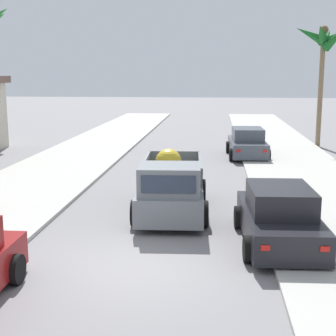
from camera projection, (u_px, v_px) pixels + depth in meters
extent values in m
plane|color=slate|center=(138.00, 266.00, 11.36)|extent=(160.00, 160.00, 0.00)
cube|color=#B2AFA8|center=(64.00, 165.00, 23.59)|extent=(4.64, 60.00, 0.12)
cube|color=#B2AFA8|center=(296.00, 169.00, 22.58)|extent=(4.64, 60.00, 0.12)
cube|color=silver|center=(83.00, 165.00, 23.51)|extent=(0.16, 60.00, 0.10)
cube|color=silver|center=(276.00, 169.00, 22.66)|extent=(0.16, 60.00, 0.10)
cube|color=slate|center=(172.00, 193.00, 15.73)|extent=(2.17, 5.19, 0.80)
cube|color=slate|center=(170.00, 179.00, 14.01)|extent=(1.79, 1.58, 0.80)
cube|color=#283342|center=(171.00, 173.00, 14.76)|extent=(1.38, 0.13, 0.44)
cube|color=#283342|center=(168.00, 184.00, 13.26)|extent=(1.46, 0.13, 0.48)
cube|color=slate|center=(200.00, 167.00, 16.41)|extent=(0.26, 3.30, 0.56)
cube|color=slate|center=(145.00, 167.00, 16.49)|extent=(0.26, 3.30, 0.56)
cube|color=slate|center=(174.00, 159.00, 18.07)|extent=(1.88, 0.19, 0.56)
cube|color=silver|center=(174.00, 181.00, 18.32)|extent=(1.83, 0.21, 0.20)
cylinder|color=black|center=(204.00, 214.00, 14.23)|extent=(0.30, 0.77, 0.76)
cylinder|color=black|center=(136.00, 213.00, 14.32)|extent=(0.30, 0.77, 0.76)
cylinder|color=black|center=(202.00, 190.00, 17.11)|extent=(0.30, 0.77, 0.76)
cylinder|color=black|center=(145.00, 189.00, 17.20)|extent=(0.30, 0.77, 0.76)
cube|color=red|center=(195.00, 173.00, 18.19)|extent=(0.22, 0.05, 0.18)
cube|color=red|center=(154.00, 173.00, 18.26)|extent=(0.22, 0.05, 0.18)
sphere|color=gold|center=(168.00, 162.00, 16.51)|extent=(0.88, 0.88, 0.88)
cube|color=black|center=(278.00, 224.00, 12.75)|extent=(1.95, 4.28, 0.72)
cube|color=black|center=(280.00, 199.00, 12.52)|extent=(1.61, 2.17, 0.64)
cube|color=#283342|center=(274.00, 191.00, 13.48)|extent=(1.37, 0.14, 0.52)
cube|color=#283342|center=(287.00, 210.00, 11.57)|extent=(1.34, 0.14, 0.50)
cylinder|color=black|center=(238.00, 217.00, 14.11)|extent=(0.25, 0.65, 0.64)
cylinder|color=black|center=(303.00, 218.00, 14.02)|extent=(0.25, 0.65, 0.64)
cylinder|color=black|center=(248.00, 249.00, 11.56)|extent=(0.25, 0.65, 0.64)
cylinder|color=black|center=(327.00, 250.00, 11.47)|extent=(0.25, 0.65, 0.64)
cube|color=red|center=(265.00, 248.00, 10.69)|extent=(0.20, 0.05, 0.12)
cube|color=white|center=(246.00, 200.00, 14.83)|extent=(0.20, 0.05, 0.10)
cube|color=red|center=(325.00, 249.00, 10.63)|extent=(0.20, 0.05, 0.12)
cube|color=white|center=(287.00, 201.00, 14.77)|extent=(0.20, 0.05, 0.10)
cylinder|color=black|center=(16.00, 269.00, 10.35)|extent=(0.23, 0.64, 0.64)
cube|color=red|center=(17.00, 241.00, 11.11)|extent=(0.20, 0.04, 0.12)
cube|color=#474C56|center=(247.00, 147.00, 26.06)|extent=(1.93, 4.27, 0.72)
cube|color=#474C56|center=(248.00, 134.00, 25.83)|extent=(1.60, 2.16, 0.64)
cube|color=#283342|center=(246.00, 132.00, 26.79)|extent=(1.37, 0.14, 0.52)
cube|color=#283342|center=(250.00, 137.00, 24.89)|extent=(1.34, 0.13, 0.50)
cylinder|color=black|center=(228.00, 147.00, 27.43)|extent=(0.25, 0.65, 0.64)
cylinder|color=black|center=(261.00, 147.00, 27.33)|extent=(0.25, 0.65, 0.64)
cylinder|color=black|center=(232.00, 155.00, 24.87)|extent=(0.25, 0.65, 0.64)
cylinder|color=black|center=(268.00, 155.00, 24.78)|extent=(0.25, 0.65, 0.64)
cube|color=red|center=(238.00, 151.00, 24.01)|extent=(0.20, 0.05, 0.12)
cube|color=white|center=(232.00, 140.00, 28.15)|extent=(0.20, 0.05, 0.10)
cube|color=red|center=(265.00, 151.00, 23.94)|extent=(0.20, 0.05, 0.12)
cube|color=white|center=(254.00, 140.00, 28.08)|extent=(0.20, 0.05, 0.10)
cylinder|color=#846B4C|center=(321.00, 89.00, 29.21)|extent=(0.28, 0.30, 6.79)
cone|color=#196023|center=(327.00, 36.00, 29.31)|extent=(1.22, 1.76, 1.29)
cone|color=#196023|center=(314.00, 36.00, 29.46)|extent=(1.37, 1.95, 1.25)
cone|color=#196023|center=(309.00, 34.00, 28.60)|extent=(1.81, 0.75, 1.19)
cone|color=#196023|center=(322.00, 33.00, 27.86)|extent=(1.12, 1.87, 1.18)
sphere|color=brown|center=(324.00, 30.00, 28.57)|extent=(0.51, 0.51, 0.51)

